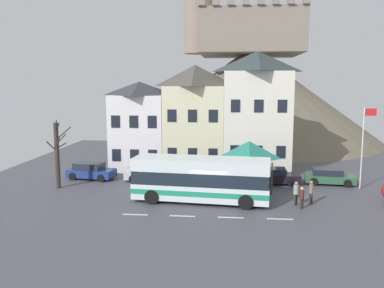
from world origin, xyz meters
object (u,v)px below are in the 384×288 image
(townhouse_01, at_px, (195,117))
(pedestrian_00, at_px, (296,191))
(pedestrian_01, at_px, (311,190))
(public_bench, at_px, (275,177))
(pedestrian_03, at_px, (302,197))
(townhouse_00, at_px, (140,125))
(parked_car_02, at_px, (271,176))
(townhouse_02, at_px, (256,111))
(flagpole, at_px, (364,142))
(bare_tree_00, at_px, (57,154))
(bus_shelter, at_px, (249,150))
(hilltop_castle, at_px, (249,90))
(parked_car_00, at_px, (91,171))
(pedestrian_02, at_px, (253,185))
(parked_car_01, at_px, (329,176))
(transit_bus, at_px, (201,180))
(parked_car_03, at_px, (151,172))

(townhouse_01, distance_m, pedestrian_00, 14.52)
(pedestrian_00, bearing_deg, pedestrian_01, 25.91)
(public_bench, bearing_deg, pedestrian_01, -72.81)
(townhouse_01, relative_size, pedestrian_03, 6.71)
(townhouse_00, xyz_separation_m, parked_car_02, (12.05, -5.20, -3.53))
(townhouse_02, xyz_separation_m, flagpole, (7.86, -6.97, -1.85))
(townhouse_02, bearing_deg, bare_tree_00, -150.33)
(bus_shelter, height_order, pedestrian_00, bus_shelter)
(townhouse_02, bearing_deg, pedestrian_00, -80.21)
(hilltop_castle, xyz_separation_m, parked_car_00, (-14.50, -26.64, -6.46))
(townhouse_02, xyz_separation_m, parked_car_00, (-14.39, -5.70, -4.89))
(townhouse_02, distance_m, pedestrian_03, 13.82)
(pedestrian_00, bearing_deg, townhouse_01, 124.21)
(pedestrian_02, distance_m, public_bench, 4.98)
(parked_car_01, bearing_deg, pedestrian_01, -106.54)
(townhouse_00, xyz_separation_m, pedestrian_01, (14.26, -10.69, -3.25))
(parked_car_01, relative_size, pedestrian_01, 2.56)
(bus_shelter, height_order, parked_car_01, bus_shelter)
(pedestrian_00, bearing_deg, parked_car_00, 159.09)
(townhouse_01, distance_m, pedestrian_02, 11.55)
(parked_car_02, distance_m, pedestrian_01, 5.92)
(parked_car_00, relative_size, pedestrian_03, 2.85)
(townhouse_01, distance_m, parked_car_02, 9.73)
(townhouse_02, distance_m, flagpole, 10.67)
(townhouse_00, distance_m, parked_car_02, 13.59)
(parked_car_00, height_order, parked_car_01, parked_car_00)
(townhouse_02, bearing_deg, hilltop_castle, 89.71)
(transit_bus, relative_size, parked_car_01, 2.36)
(townhouse_02, bearing_deg, parked_car_03, -147.40)
(parked_car_01, relative_size, flagpole, 0.64)
(parked_car_03, xyz_separation_m, public_bench, (10.37, 0.36, -0.24))
(pedestrian_03, bearing_deg, townhouse_02, 100.36)
(townhouse_01, relative_size, townhouse_02, 0.89)
(townhouse_02, height_order, pedestrian_00, townhouse_02)
(pedestrian_00, bearing_deg, flagpole, 40.94)
(townhouse_01, xyz_separation_m, parked_car_01, (11.48, -5.18, -4.32))
(townhouse_02, bearing_deg, pedestrian_01, -74.53)
(townhouse_01, distance_m, public_bench, 9.77)
(public_bench, bearing_deg, pedestrian_00, -83.38)
(parked_car_02, relative_size, pedestrian_03, 3.08)
(transit_bus, relative_size, pedestrian_02, 6.46)
(pedestrian_01, xyz_separation_m, bare_tree_00, (-19.03, 2.42, 1.79))
(parked_car_03, distance_m, flagpole, 17.23)
(parked_car_00, distance_m, public_bench, 15.71)
(parked_car_02, xyz_separation_m, pedestrian_01, (2.21, -5.48, 0.28))
(townhouse_02, relative_size, transit_bus, 1.16)
(parked_car_02, bearing_deg, parked_car_01, 3.39)
(bus_shelter, xyz_separation_m, pedestrian_00, (3.03, -4.28, -2.06))
(public_bench, distance_m, bare_tree_00, 17.68)
(parked_car_02, height_order, pedestrian_02, pedestrian_02)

